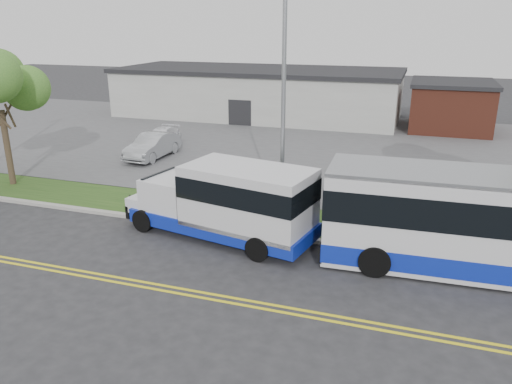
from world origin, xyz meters
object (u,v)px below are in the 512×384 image
(streetlight_near, at_px, (283,102))
(parked_car_a, at_px, (153,146))
(parked_car_b, at_px, (161,137))
(pedestrian, at_px, (197,184))
(shuttle_bus, at_px, (231,200))

(streetlight_near, bearing_deg, parked_car_a, 144.22)
(streetlight_near, relative_size, parked_car_b, 2.37)
(pedestrian, distance_m, parked_car_a, 9.05)
(streetlight_near, distance_m, shuttle_bus, 4.49)
(shuttle_bus, bearing_deg, parked_car_b, 139.43)
(parked_car_a, xyz_separation_m, parked_car_b, (-1.19, 3.26, -0.19))
(pedestrian, bearing_deg, shuttle_bus, 103.98)
(parked_car_b, bearing_deg, streetlight_near, -48.65)
(streetlight_near, xyz_separation_m, pedestrian, (-4.44, 0.98, -4.23))
(streetlight_near, relative_size, shuttle_bus, 1.14)
(pedestrian, height_order, parked_car_b, pedestrian)
(parked_car_b, bearing_deg, shuttle_bus, -57.73)
(parked_car_a, bearing_deg, shuttle_bus, -45.75)
(parked_car_b, bearing_deg, parked_car_a, -75.86)
(parked_car_a, relative_size, parked_car_b, 1.17)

